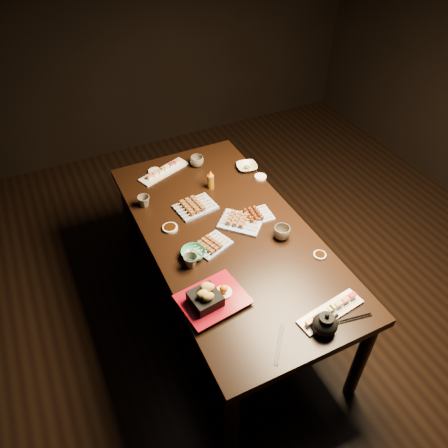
{
  "coord_description": "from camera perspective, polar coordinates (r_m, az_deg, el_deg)",
  "views": [
    {
      "loc": [
        -1.28,
        -1.46,
        2.48
      ],
      "look_at": [
        -0.45,
        0.23,
        0.77
      ],
      "focal_mm": 35.0,
      "sensor_mm": 36.0,
      "label": 1
    }
  ],
  "objects": [
    {
      "name": "edamame_bowl_green",
      "position": [
        2.38,
        -4.03,
        -3.87
      ],
      "size": [
        0.17,
        0.17,
        0.04
      ],
      "primitive_type": "imported",
      "rotation": [
        0.0,
        0.0,
        -0.31
      ],
      "color": "teal",
      "rests_on": "dining_table"
    },
    {
      "name": "ground",
      "position": [
        3.15,
        9.46,
        -10.57
      ],
      "size": [
        5.0,
        5.0,
        0.0
      ],
      "primitive_type": "plane",
      "color": "black",
      "rests_on": "ground"
    },
    {
      "name": "dining_table",
      "position": [
        2.8,
        0.45,
        -6.63
      ],
      "size": [
        1.06,
        1.87,
        0.75
      ],
      "primitive_type": "cube",
      "rotation": [
        0.0,
        0.0,
        -0.09
      ],
      "color": "black",
      "rests_on": "ground"
    },
    {
      "name": "chopsticks_se",
      "position": [
        2.21,
        16.3,
        -11.84
      ],
      "size": [
        0.21,
        0.06,
        0.01
      ],
      "primitive_type": null,
      "rotation": [
        0.0,
        0.0,
        -0.17
      ],
      "color": "black",
      "rests_on": "dining_table"
    },
    {
      "name": "teacup_near_left",
      "position": [
        2.32,
        -4.38,
        -4.87
      ],
      "size": [
        0.08,
        0.08,
        0.07
      ],
      "primitive_type": "imported",
      "rotation": [
        0.0,
        0.0,
        -0.09
      ],
      "color": "#534B40",
      "rests_on": "dining_table"
    },
    {
      "name": "teacup_far_left",
      "position": [
        2.72,
        -10.43,
        2.93
      ],
      "size": [
        0.09,
        0.09,
        0.07
      ],
      "primitive_type": "imported",
      "rotation": [
        0.0,
        0.0,
        -0.26
      ],
      "color": "#534B40",
      "rests_on": "dining_table"
    },
    {
      "name": "sauce_dish_west",
      "position": [
        2.56,
        -7.05,
        -0.52
      ],
      "size": [
        0.09,
        0.09,
        0.02
      ],
      "primitive_type": "cylinder",
      "rotation": [
        0.0,
        0.0,
        -0.06
      ],
      "color": "white",
      "rests_on": "dining_table"
    },
    {
      "name": "sushi_platter_near",
      "position": [
        2.19,
        13.8,
        -10.82
      ],
      "size": [
        0.37,
        0.15,
        0.04
      ],
      "primitive_type": null,
      "rotation": [
        0.0,
        0.0,
        0.14
      ],
      "color": "white",
      "rests_on": "dining_table"
    },
    {
      "name": "chopsticks_near",
      "position": [
        2.06,
        7.22,
        -15.27
      ],
      "size": [
        0.15,
        0.18,
        0.01
      ],
      "primitive_type": null,
      "rotation": [
        0.0,
        0.0,
        0.88
      ],
      "color": "black",
      "rests_on": "dining_table"
    },
    {
      "name": "sauce_dish_east",
      "position": [
        2.94,
        4.78,
        6.14
      ],
      "size": [
        0.08,
        0.08,
        0.01
      ],
      "primitive_type": "cylinder",
      "rotation": [
        0.0,
        0.0,
        -0.05
      ],
      "color": "white",
      "rests_on": "dining_table"
    },
    {
      "name": "yakitori_plate_left",
      "position": [
        2.67,
        -3.74,
        2.58
      ],
      "size": [
        0.26,
        0.2,
        0.06
      ],
      "primitive_type": null,
      "rotation": [
        0.0,
        0.0,
        0.13
      ],
      "color": "#828EB6",
      "rests_on": "dining_table"
    },
    {
      "name": "condiment_bottle",
      "position": [
        2.81,
        -1.76,
        5.81
      ],
      "size": [
        0.06,
        0.06,
        0.13
      ],
      "primitive_type": "cylinder",
      "rotation": [
        0.0,
        0.0,
        -0.46
      ],
      "color": "brown",
      "rests_on": "dining_table"
    },
    {
      "name": "sushi_platter_far",
      "position": [
        3.0,
        -7.88,
        7.03
      ],
      "size": [
        0.38,
        0.22,
        0.04
      ],
      "primitive_type": null,
      "rotation": [
        0.0,
        0.0,
        3.5
      ],
      "color": "white",
      "rests_on": "dining_table"
    },
    {
      "name": "edamame_bowl_cream",
      "position": [
        3.01,
        2.99,
        7.45
      ],
      "size": [
        0.16,
        0.16,
        0.03
      ],
      "primitive_type": "imported",
      "rotation": [
        0.0,
        0.0,
        -0.21
      ],
      "color": "beige",
      "rests_on": "dining_table"
    },
    {
      "name": "teacup_far_right",
      "position": [
        3.03,
        -3.55,
        8.16
      ],
      "size": [
        0.11,
        0.11,
        0.07
      ],
      "primitive_type": "imported",
      "rotation": [
        0.0,
        0.0,
        0.27
      ],
      "color": "#534B40",
      "rests_on": "dining_table"
    },
    {
      "name": "teacup_mid_right",
      "position": [
        2.49,
        7.56,
        -1.12
      ],
      "size": [
        0.12,
        0.12,
        0.08
      ],
      "primitive_type": "imported",
      "rotation": [
        0.0,
        0.0,
        -0.29
      ],
      "color": "#534B40",
      "rests_on": "dining_table"
    },
    {
      "name": "teapot",
      "position": [
        2.09,
        13.1,
        -12.43
      ],
      "size": [
        0.15,
        0.15,
        0.12
      ],
      "primitive_type": null,
      "rotation": [
        0.0,
        0.0,
        0.11
      ],
      "color": "black",
      "rests_on": "dining_table"
    },
    {
      "name": "yakitori_plate_right",
      "position": [
        2.56,
        2.21,
        0.56
      ],
      "size": [
        0.29,
        0.3,
        0.06
      ],
      "primitive_type": null,
      "rotation": [
        0.0,
        0.0,
        -0.8
      ],
      "color": "#828EB6",
      "rests_on": "dining_table"
    },
    {
      "name": "sauce_dish_nw",
      "position": [
        3.02,
        -9.04,
        6.79
      ],
      "size": [
        0.11,
        0.11,
        0.02
      ],
      "primitive_type": "cylinder",
      "rotation": [
        0.0,
        0.0,
        -0.29
      ],
      "color": "white",
      "rests_on": "dining_table"
    },
    {
      "name": "tsukune_plate",
      "position": [
        2.61,
        4.16,
        1.34
      ],
      "size": [
        0.21,
        0.16,
        0.05
      ],
      "primitive_type": null,
      "rotation": [
        0.0,
        0.0,
        -0.06
      ],
      "color": "#828EB6",
      "rests_on": "dining_table"
    },
    {
      "name": "tempura_tray",
      "position": [
        2.14,
        -1.49,
        -9.16
      ],
      "size": [
        0.35,
        0.29,
        0.12
      ],
      "primitive_type": null,
      "rotation": [
        0.0,
        0.0,
        0.13
      ],
      "color": "black",
      "rests_on": "dining_table"
    },
    {
      "name": "yakitori_plate_center",
      "position": [
        2.43,
        -1.55,
        -2.46
      ],
      "size": [
        0.23,
        0.2,
        0.05
      ],
      "primitive_type": null,
      "rotation": [
        0.0,
        0.0,
        0.34
      ],
      "color": "#828EB6",
      "rests_on": "dining_table"
    },
    {
      "name": "sauce_dish_se",
      "position": [
        2.44,
        12.4,
        -3.99
      ],
      "size": [
        0.08,
        0.08,
        0.01
      ],
      "primitive_type": "cylinder",
      "rotation": [
        0.0,
        0.0,
        0.19
      ],
      "color": "white",
      "rests_on": "dining_table"
    }
  ]
}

